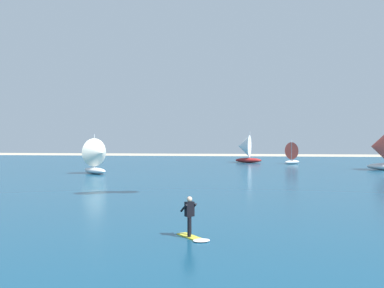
{
  "coord_description": "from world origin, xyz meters",
  "views": [
    {
      "loc": [
        2.44,
        -0.36,
        4.27
      ],
      "look_at": [
        0.05,
        20.95,
        3.89
      ],
      "focal_mm": 44.44,
      "sensor_mm": 36.0,
      "label": 1
    }
  ],
  "objects_px": {
    "sailboat_trailing": "(294,153)",
    "sailboat_anchored_offshore": "(381,150)",
    "kitesurfer": "(192,223)",
    "sailboat_heeled_over": "(98,156)",
    "sailboat_leading": "(245,148)"
  },
  "relations": [
    {
      "from": "sailboat_trailing",
      "to": "sailboat_anchored_offshore",
      "type": "distance_m",
      "value": 14.75
    },
    {
      "from": "sailboat_trailing",
      "to": "sailboat_anchored_offshore",
      "type": "height_order",
      "value": "sailboat_anchored_offshore"
    },
    {
      "from": "kitesurfer",
      "to": "sailboat_anchored_offshore",
      "type": "bearing_deg",
      "value": 65.45
    },
    {
      "from": "kitesurfer",
      "to": "sailboat_trailing",
      "type": "height_order",
      "value": "sailboat_trailing"
    },
    {
      "from": "sailboat_trailing",
      "to": "kitesurfer",
      "type": "bearing_deg",
      "value": -100.16
    },
    {
      "from": "sailboat_heeled_over",
      "to": "kitesurfer",
      "type": "bearing_deg",
      "value": -65.9
    },
    {
      "from": "sailboat_anchored_offshore",
      "to": "sailboat_heeled_over",
      "type": "bearing_deg",
      "value": -163.09
    },
    {
      "from": "sailboat_leading",
      "to": "sailboat_anchored_offshore",
      "type": "height_order",
      "value": "sailboat_anchored_offshore"
    },
    {
      "from": "sailboat_heeled_over",
      "to": "sailboat_anchored_offshore",
      "type": "distance_m",
      "value": 33.59
    },
    {
      "from": "kitesurfer",
      "to": "sailboat_heeled_over",
      "type": "height_order",
      "value": "sailboat_heeled_over"
    },
    {
      "from": "kitesurfer",
      "to": "sailboat_heeled_over",
      "type": "relative_size",
      "value": 0.44
    },
    {
      "from": "sailboat_trailing",
      "to": "sailboat_heeled_over",
      "type": "height_order",
      "value": "sailboat_heeled_over"
    },
    {
      "from": "kitesurfer",
      "to": "sailboat_leading",
      "type": "relative_size",
      "value": 0.4
    },
    {
      "from": "sailboat_trailing",
      "to": "sailboat_anchored_offshore",
      "type": "bearing_deg",
      "value": -51.68
    },
    {
      "from": "sailboat_leading",
      "to": "sailboat_anchored_offshore",
      "type": "xyz_separation_m",
      "value": [
        16.36,
        -13.77,
        0.24
      ]
    }
  ]
}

